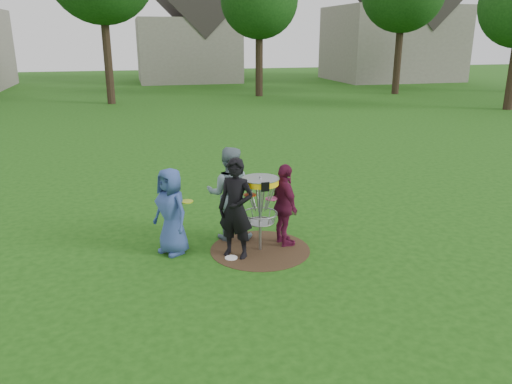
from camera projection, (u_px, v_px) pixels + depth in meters
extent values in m
plane|color=#19470F|center=(260.00, 250.00, 8.99)|extent=(100.00, 100.00, 0.00)
cylinder|color=#47331E|center=(260.00, 249.00, 8.99)|extent=(1.80, 1.80, 0.01)
imported|color=#334A8C|center=(171.00, 211.00, 8.65)|extent=(0.83, 0.90, 1.54)
imported|color=black|center=(236.00, 209.00, 8.47)|extent=(0.76, 0.72, 1.75)
imported|color=slate|center=(229.00, 194.00, 9.26)|extent=(1.02, 0.89, 1.77)
imported|color=maroon|center=(284.00, 205.00, 8.99)|extent=(0.49, 0.94, 1.53)
cylinder|color=white|center=(231.00, 258.00, 8.63)|extent=(0.22, 0.22, 0.02)
cylinder|color=#9EA0A5|center=(260.00, 214.00, 8.78)|extent=(0.05, 0.05, 1.38)
cylinder|color=yellow|center=(260.00, 182.00, 8.60)|extent=(0.64, 0.64, 0.10)
cylinder|color=#9EA0A5|center=(260.00, 178.00, 8.59)|extent=(0.66, 0.66, 0.01)
cube|color=black|center=(265.00, 187.00, 8.30)|extent=(0.14, 0.02, 0.16)
torus|color=#9EA0A5|center=(260.00, 213.00, 8.78)|extent=(0.62, 0.62, 0.02)
torus|color=#9EA0A5|center=(260.00, 222.00, 8.83)|extent=(0.50, 0.50, 0.02)
cylinder|color=#9EA0A5|center=(260.00, 222.00, 8.83)|extent=(0.44, 0.44, 0.01)
cylinder|color=#BFD517|center=(187.00, 201.00, 8.62)|extent=(0.22, 0.22, 0.02)
cylinder|color=#FF4315|center=(250.00, 195.00, 8.56)|extent=(0.22, 0.22, 0.02)
cylinder|color=#D73847|center=(240.00, 186.00, 9.01)|extent=(0.22, 0.22, 0.02)
cylinder|color=#E53C90|center=(271.00, 199.00, 8.81)|extent=(0.22, 0.22, 0.02)
cylinder|color=#38281C|center=(108.00, 61.00, 27.45)|extent=(0.46, 0.46, 4.62)
cylinder|color=#38281C|center=(259.00, 65.00, 31.09)|extent=(0.46, 0.46, 3.78)
cylinder|color=#38281C|center=(398.00, 61.00, 32.23)|extent=(0.46, 0.46, 4.20)
cylinder|color=#38281C|center=(512.00, 76.00, 25.43)|extent=(0.46, 0.46, 3.36)
cube|color=gray|center=(188.00, 50.00, 41.29)|extent=(8.00, 7.00, 5.00)
cube|color=gray|center=(391.00, 44.00, 42.38)|extent=(10.00, 8.00, 6.00)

